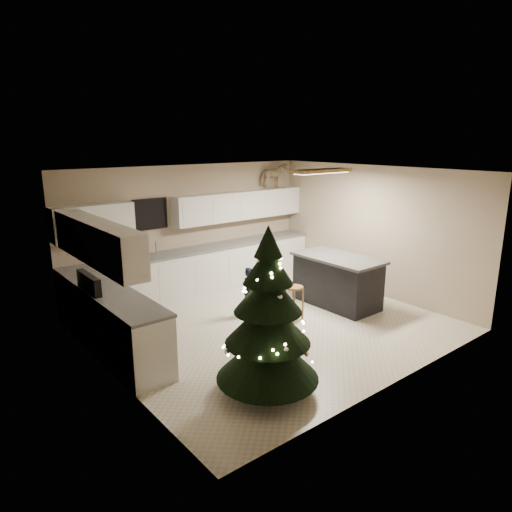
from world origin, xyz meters
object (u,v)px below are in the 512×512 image
bar_stool (294,294)px  toddler (250,292)px  island (337,280)px  christmas_tree (268,326)px  rocking_horse (274,176)px

bar_stool → toddler: toddler is taller
island → christmas_tree: (-3.04, -1.55, 0.40)m
island → rocking_horse: 3.02m
christmas_tree → rocking_horse: size_ratio=3.24×
bar_stool → toddler: 0.78m
island → bar_stool: island is taller
rocking_horse → toddler: bearing=136.8°
bar_stool → toddler: bearing=133.8°
island → christmas_tree: 3.44m
bar_stool → christmas_tree: bearing=-141.2°
christmas_tree → toddler: 2.57m
bar_stool → christmas_tree: christmas_tree is taller
rocking_horse → island: bearing=175.4°
island → rocking_horse: (0.45, 2.38, 1.81)m
toddler → rocking_horse: 3.33m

